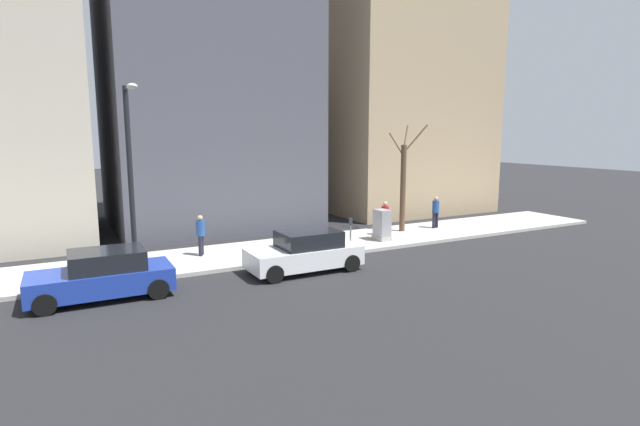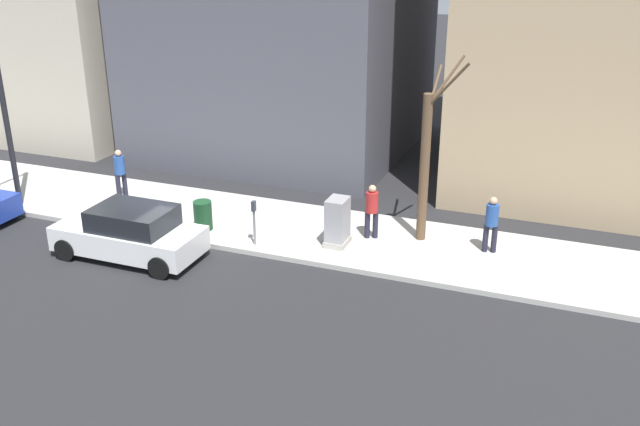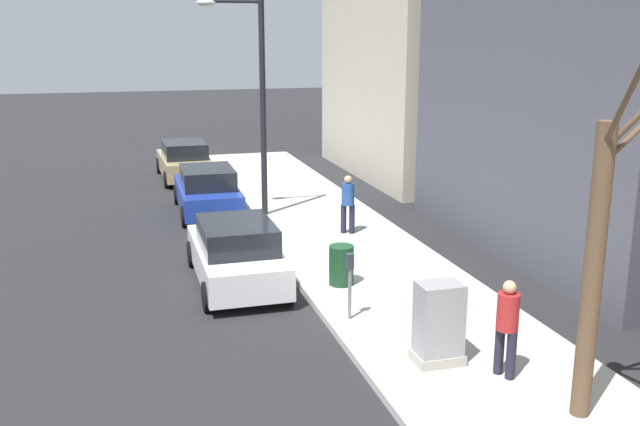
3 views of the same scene
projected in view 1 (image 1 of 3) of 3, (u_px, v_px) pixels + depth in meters
The scene contains 14 objects.
ground_plane at pixel (303, 262), 19.99m from camera, with size 120.00×120.00×0.00m, color #232326.
sidewalk at pixel (283, 250), 21.72m from camera, with size 4.00×36.00×0.15m, color #B2AFA8.
parked_car_white at pixel (305, 252), 18.50m from camera, with size 1.93×4.20×1.52m.
parked_car_blue at pixel (103, 275), 15.46m from camera, with size 1.97×4.22×1.52m.
parking_meter at pixel (351, 230), 21.39m from camera, with size 0.14×0.10×1.35m.
utility_box at pixel (382, 225), 23.20m from camera, with size 0.83×0.61×1.43m.
streetlamp at pixel (131, 166), 16.67m from camera, with size 1.97×0.32×6.50m.
bare_tree at pixel (403, 184), 25.10m from camera, with size 1.72×1.28×5.37m.
trash_bin at pixel (305, 241), 20.93m from camera, with size 0.56×0.56×0.90m, color #14381E.
pedestrian_near_meter at pixel (436, 210), 26.09m from camera, with size 0.36×0.40×1.66m.
pedestrian_midblock at pixel (385, 216), 24.25m from camera, with size 0.36×0.38×1.66m.
pedestrian_far_corner at pixel (201, 233), 20.25m from camera, with size 0.37×0.36×1.66m.
office_tower_left at pixel (391, 90), 33.46m from camera, with size 10.21×10.21×15.80m, color tan.
office_block_center at pixel (203, 70), 27.44m from camera, with size 10.21×10.21×16.99m, color #4C4C56.
Camera 1 is at (-17.44, 8.56, 5.12)m, focal length 28.00 mm.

